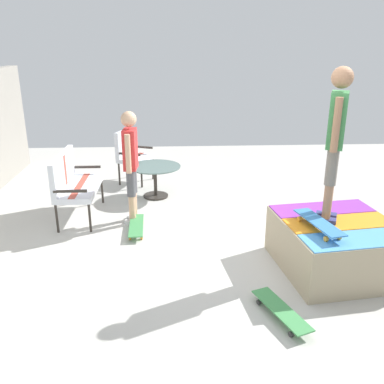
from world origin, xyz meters
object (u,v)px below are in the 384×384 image
at_px(patio_table, 155,175).
at_px(skateboard_by_bench, 136,226).
at_px(patio_bench, 72,180).
at_px(person_watching, 131,159).
at_px(skateboard_on_ramp, 319,223).
at_px(skateboard_spare, 281,310).
at_px(patio_chair_near_house, 130,151).
at_px(person_skater, 336,134).
at_px(skate_ramp, 339,245).

relative_size(patio_table, skateboard_by_bench, 1.11).
distance_m(patio_bench, skateboard_by_bench, 1.29).
bearing_deg(patio_bench, person_watching, -104.30).
distance_m(patio_bench, skateboard_on_ramp, 3.75).
distance_m(patio_table, skateboard_spare, 3.84).
height_order(patio_chair_near_house, person_watching, person_watching).
distance_m(person_skater, skateboard_on_ramp, 1.01).
distance_m(patio_table, skateboard_by_bench, 1.50).
distance_m(patio_chair_near_house, person_watching, 2.03).
bearing_deg(skateboard_on_ramp, patio_table, 34.41).
relative_size(patio_chair_near_house, person_skater, 0.58).
bearing_deg(patio_chair_near_house, skateboard_by_bench, -173.39).
height_order(person_skater, skateboard_spare, person_skater).
bearing_deg(skateboard_by_bench, skateboard_on_ramp, -122.44).
relative_size(skate_ramp, person_watching, 1.34).
relative_size(patio_table, person_watching, 0.53).
bearing_deg(skateboard_on_ramp, skateboard_by_bench, 57.56).
xyz_separation_m(skate_ramp, person_skater, (0.08, 0.17, 1.35)).
bearing_deg(skateboard_spare, person_watching, 33.91).
height_order(skate_ramp, patio_chair_near_house, patio_chair_near_house).
height_order(patio_chair_near_house, skateboard_on_ramp, patio_chair_near_house).
relative_size(person_watching, skateboard_by_bench, 2.10).
bearing_deg(skate_ramp, person_watching, 59.40).
relative_size(patio_bench, skateboard_spare, 1.53).
distance_m(person_watching, person_skater, 2.91).
relative_size(skateboard_by_bench, skateboard_spare, 0.99).
bearing_deg(skateboard_on_ramp, person_skater, -33.99).
distance_m(patio_chair_near_house, patio_table, 1.06).
height_order(skate_ramp, patio_table, skate_ramp).
xyz_separation_m(skate_ramp, patio_table, (2.62, 2.30, 0.10)).
relative_size(patio_bench, skateboard_on_ramp, 1.52).
bearing_deg(person_watching, skate_ramp, -120.60).
bearing_deg(patio_bench, skateboard_spare, -136.21).
bearing_deg(patio_bench, patio_chair_near_house, -22.95).
distance_m(patio_bench, person_watching, 1.04).
bearing_deg(skateboard_spare, patio_bench, 43.79).
xyz_separation_m(patio_chair_near_house, skateboard_by_bench, (-2.35, -0.27, -0.53)).
bearing_deg(skateboard_spare, patio_table, 20.90).
height_order(person_watching, skateboard_by_bench, person_watching).
bearing_deg(patio_chair_near_house, patio_bench, 157.05).
height_order(patio_table, person_skater, person_skater).
xyz_separation_m(patio_table, skateboard_by_bench, (-1.44, 0.24, -0.32)).
height_order(skateboard_by_bench, skateboard_spare, same).
bearing_deg(skate_ramp, skateboard_by_bench, 65.03).
distance_m(skate_ramp, patio_chair_near_house, 4.52).
xyz_separation_m(patio_bench, person_watching, (-0.24, -0.94, 0.37)).
xyz_separation_m(person_skater, skateboard_by_bench, (1.10, 2.36, -1.57)).
bearing_deg(skateboard_by_bench, patio_bench, 59.34).
bearing_deg(skateboard_by_bench, person_watching, 10.92).
xyz_separation_m(skate_ramp, person_watching, (1.54, 2.60, 0.68)).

